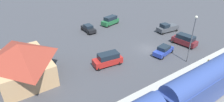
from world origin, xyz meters
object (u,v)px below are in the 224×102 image
(sedan_black, at_px, (88,28))
(suv_green, at_px, (110,21))
(pedestrian_on_platform, at_px, (208,63))
(suv_maroon, at_px, (185,40))
(light_pole_near_platform, at_px, (192,34))
(station_building, at_px, (22,61))
(sedan_blue, at_px, (164,50))
(pickup_charcoal, at_px, (167,28))
(suv_red, at_px, (108,59))

(sedan_black, xyz_separation_m, suv_green, (1.06, -7.00, 0.27))
(pedestrian_on_platform, bearing_deg, suv_maroon, -31.54)
(pedestrian_on_platform, height_order, light_pole_near_platform, light_pole_near_platform)
(suv_green, bearing_deg, light_pole_near_platform, -178.99)
(station_building, bearing_deg, sedan_blue, -107.42)
(pickup_charcoal, bearing_deg, light_pole_near_platform, 144.55)
(pickup_charcoal, height_order, light_pole_near_platform, light_pole_near_platform)
(station_building, bearing_deg, suv_maroon, -103.06)
(suv_maroon, bearing_deg, suv_red, 81.53)
(suv_maroon, bearing_deg, sedan_black, 36.02)
(pickup_charcoal, distance_m, sedan_blue, 11.70)
(sedan_blue, relative_size, suv_maroon, 0.94)
(station_building, relative_size, suv_maroon, 2.09)
(suv_maroon, relative_size, light_pole_near_platform, 0.62)
(sedan_black, relative_size, suv_red, 0.89)
(sedan_black, bearing_deg, station_building, 122.65)
(station_building, xyz_separation_m, suv_maroon, (-6.78, -29.23, -1.80))
(pickup_charcoal, relative_size, suv_maroon, 1.09)
(suv_red, bearing_deg, sedan_blue, -105.29)
(station_building, xyz_separation_m, light_pole_near_platform, (-11.20, -23.97, 2.20))
(pedestrian_on_platform, bearing_deg, light_pole_near_platform, 8.14)
(light_pole_near_platform, bearing_deg, suv_green, 1.01)
(sedan_blue, height_order, light_pole_near_platform, light_pole_near_platform)
(sedan_black, height_order, light_pole_near_platform, light_pole_near_platform)
(pickup_charcoal, height_order, suv_maroon, suv_maroon)
(station_building, distance_m, suv_maroon, 30.06)
(sedan_blue, relative_size, suv_green, 0.91)
(pedestrian_on_platform, distance_m, suv_green, 26.26)
(pickup_charcoal, height_order, suv_green, suv_green)
(station_building, distance_m, suv_red, 13.03)
(sedan_blue, bearing_deg, pedestrian_on_platform, -166.07)
(sedan_blue, bearing_deg, suv_green, -2.96)
(pickup_charcoal, xyz_separation_m, light_pole_near_platform, (-11.17, 7.96, 4.13))
(suv_red, bearing_deg, suv_maroon, -98.47)
(station_building, relative_size, suv_green, 2.04)
(sedan_black, relative_size, pickup_charcoal, 0.81)
(sedan_blue, bearing_deg, light_pole_near_platform, -161.53)
(suv_green, relative_size, light_pole_near_platform, 0.63)
(pedestrian_on_platform, xyz_separation_m, sedan_black, (25.19, 7.88, -0.40))
(sedan_blue, height_order, suv_maroon, suv_maroon)
(suv_green, height_order, suv_maroon, same)
(pedestrian_on_platform, relative_size, sedan_black, 0.38)
(pedestrian_on_platform, distance_m, light_pole_near_platform, 5.15)
(station_building, relative_size, suv_red, 2.08)
(station_building, bearing_deg, suv_green, -63.63)
(station_building, relative_size, sedan_black, 2.35)
(pickup_charcoal, bearing_deg, sedan_black, 55.26)
(pedestrian_on_platform, bearing_deg, sedan_blue, 13.93)
(pickup_charcoal, distance_m, suv_maroon, 7.27)
(sedan_black, height_order, suv_red, suv_red)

